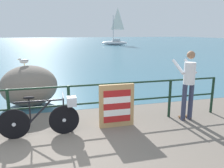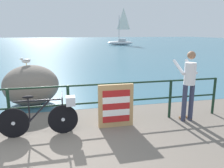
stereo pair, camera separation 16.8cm
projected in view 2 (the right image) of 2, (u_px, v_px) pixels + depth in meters
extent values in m
cube|color=#6B6056|center=(54.00, 55.00, 22.77)|extent=(120.00, 120.00, 0.10)
cube|color=#38667A|center=(57.00, 42.00, 49.19)|extent=(120.00, 90.00, 0.01)
cylinder|color=black|center=(9.00, 110.00, 5.10)|extent=(0.07, 0.07, 1.02)
cylinder|color=black|center=(69.00, 106.00, 5.39)|extent=(0.07, 0.07, 1.02)
cylinder|color=black|center=(122.00, 102.00, 5.67)|extent=(0.07, 0.07, 1.02)
cylinder|color=black|center=(170.00, 99.00, 5.96)|extent=(0.07, 0.07, 1.02)
cylinder|color=black|center=(214.00, 96.00, 6.25)|extent=(0.07, 0.07, 1.02)
cylinder|color=black|center=(38.00, 88.00, 5.13)|extent=(9.20, 0.04, 0.04)
cylinder|color=black|center=(40.00, 107.00, 5.23)|extent=(9.20, 0.04, 0.04)
cylinder|color=black|center=(13.00, 123.00, 4.84)|extent=(0.66, 0.04, 0.66)
cylinder|color=#B7BCC6|center=(13.00, 123.00, 4.84)|extent=(0.08, 0.06, 0.08)
cylinder|color=black|center=(63.00, 119.00, 5.06)|extent=(0.66, 0.04, 0.66)
cylinder|color=#B7BCC6|center=(63.00, 119.00, 5.06)|extent=(0.08, 0.06, 0.08)
cylinder|color=black|center=(37.00, 101.00, 4.84)|extent=(0.99, 0.05, 0.04)
cylinder|color=black|center=(39.00, 111.00, 4.90)|extent=(0.50, 0.05, 0.50)
cylinder|color=black|center=(29.00, 110.00, 4.85)|extent=(0.03, 0.03, 0.53)
ellipsoid|color=black|center=(28.00, 97.00, 4.79)|extent=(0.24, 0.10, 0.06)
cylinder|color=black|center=(63.00, 107.00, 4.99)|extent=(0.03, 0.03, 0.57)
cylinder|color=#B7BCC6|center=(62.00, 95.00, 4.93)|extent=(0.03, 0.48, 0.03)
cube|color=#B7BCC6|center=(71.00, 101.00, 5.00)|extent=(0.20, 0.24, 0.20)
cylinder|color=#333851|center=(184.00, 103.00, 5.73)|extent=(0.12, 0.12, 0.95)
ellipsoid|color=#513319|center=(182.00, 118.00, 5.89)|extent=(0.11, 0.26, 0.08)
cylinder|color=#333851|center=(191.00, 102.00, 5.78)|extent=(0.12, 0.12, 0.95)
ellipsoid|color=#513319|center=(188.00, 118.00, 5.94)|extent=(0.11, 0.26, 0.08)
cylinder|color=white|center=(190.00, 74.00, 5.59)|extent=(0.28, 0.28, 0.55)
sphere|color=#9E7051|center=(191.00, 55.00, 5.49)|extent=(0.20, 0.20, 0.20)
cylinder|color=white|center=(179.00, 67.00, 5.74)|extent=(0.10, 0.52, 0.34)
cylinder|color=white|center=(191.00, 66.00, 5.83)|extent=(0.10, 0.52, 0.34)
cube|color=tan|center=(116.00, 106.00, 5.39)|extent=(0.84, 0.09, 1.04)
cube|color=#AD1E1E|center=(116.00, 119.00, 5.41)|extent=(0.66, 0.01, 0.16)
cube|color=white|center=(116.00, 113.00, 5.37)|extent=(0.66, 0.01, 0.16)
cube|color=#AD1E1E|center=(116.00, 106.00, 5.34)|extent=(0.66, 0.01, 0.16)
cube|color=white|center=(116.00, 100.00, 5.30)|extent=(0.66, 0.01, 0.16)
cube|color=#AD1E1E|center=(116.00, 94.00, 5.27)|extent=(0.66, 0.01, 0.16)
ellipsoid|color=slate|center=(31.00, 85.00, 7.03)|extent=(1.68, 1.60, 1.24)
cylinder|color=gold|center=(26.00, 64.00, 6.90)|extent=(0.01, 0.01, 0.06)
cylinder|color=gold|center=(26.00, 64.00, 6.94)|extent=(0.01, 0.01, 0.06)
ellipsoid|color=white|center=(26.00, 61.00, 6.90)|extent=(0.28, 0.19, 0.13)
ellipsoid|color=#9E9EA3|center=(27.00, 60.00, 6.90)|extent=(0.27, 0.20, 0.06)
sphere|color=white|center=(22.00, 59.00, 6.82)|extent=(0.08, 0.08, 0.08)
cone|color=gold|center=(20.00, 59.00, 6.79)|extent=(0.06, 0.04, 0.02)
ellipsoid|color=white|center=(120.00, 43.00, 38.92)|extent=(4.57, 2.11, 0.70)
cube|color=silver|center=(122.00, 40.00, 38.81)|extent=(1.43, 1.03, 0.36)
cylinder|color=#B2B2B7|center=(119.00, 28.00, 38.36)|extent=(0.10, 0.10, 4.20)
pyramid|color=white|center=(124.00, 19.00, 38.03)|extent=(1.58, 0.36, 3.57)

